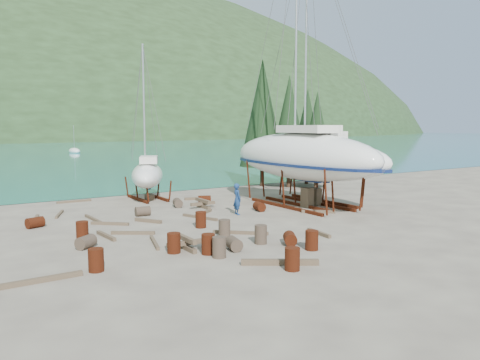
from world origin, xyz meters
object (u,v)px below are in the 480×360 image
large_sailboat_far (310,159)px  small_sailboat_shore (147,174)px  large_sailboat_near (301,156)px  worker (237,199)px

large_sailboat_far → small_sailboat_shore: (-8.88, 8.11, -1.31)m
large_sailboat_near → small_sailboat_shore: 11.59m
large_sailboat_near → large_sailboat_far: size_ratio=1.10×
small_sailboat_shore → large_sailboat_far: bearing=-18.0°
large_sailboat_far → small_sailboat_shore: size_ratio=1.71×
large_sailboat_near → worker: 5.91m
large_sailboat_far → small_sailboat_shore: 12.10m
large_sailboat_near → large_sailboat_far: bearing=17.2°
large_sailboat_near → large_sailboat_far: 1.24m
small_sailboat_shore → worker: (2.38, -8.75, -0.92)m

